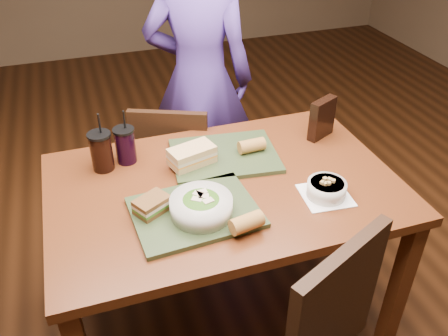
{
  "coord_description": "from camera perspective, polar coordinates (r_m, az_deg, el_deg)",
  "views": [
    {
      "loc": [
        -0.45,
        -1.36,
        1.8
      ],
      "look_at": [
        0.0,
        0.0,
        0.82
      ],
      "focal_mm": 38.0,
      "sensor_mm": 36.0,
      "label": 1
    }
  ],
  "objects": [
    {
      "name": "dining_table",
      "position": [
        1.83,
        0.0,
        -4.14
      ],
      "size": [
        1.3,
        0.85,
        0.75
      ],
      "color": "#572911",
      "rests_on": "ground"
    },
    {
      "name": "baguette_far",
      "position": [
        1.92,
        3.35,
        2.71
      ],
      "size": [
        0.11,
        0.06,
        0.05
      ],
      "primitive_type": "cylinder",
      "rotation": [
        0.0,
        1.57,
        0.05
      ],
      "color": "#AD7533",
      "rests_on": "tray_far"
    },
    {
      "name": "diner",
      "position": [
        2.53,
        -2.99,
        10.53
      ],
      "size": [
        0.67,
        0.56,
        1.56
      ],
      "primitive_type": "imported",
      "rotation": [
        0.0,
        0.0,
        2.75
      ],
      "color": "#4D328B",
      "rests_on": "ground"
    },
    {
      "name": "cup_berry",
      "position": [
        1.9,
        -11.79,
        2.73
      ],
      "size": [
        0.08,
        0.08,
        0.23
      ],
      "color": "black",
      "rests_on": "dining_table"
    },
    {
      "name": "ground",
      "position": [
        2.3,
        0.0,
        -17.08
      ],
      "size": [
        6.0,
        6.0,
        0.0
      ],
      "primitive_type": "plane",
      "color": "#381C0B",
      "rests_on": "ground"
    },
    {
      "name": "chip_bag",
      "position": [
        2.07,
        11.71,
        5.86
      ],
      "size": [
        0.14,
        0.1,
        0.18
      ],
      "primitive_type": "cube",
      "rotation": [
        0.0,
        0.0,
        0.46
      ],
      "color": "black",
      "rests_on": "dining_table"
    },
    {
      "name": "cup_cola",
      "position": [
        1.88,
        -14.53,
        1.98
      ],
      "size": [
        0.09,
        0.09,
        0.24
      ],
      "color": "black",
      "rests_on": "dining_table"
    },
    {
      "name": "soup_bowl",
      "position": [
        1.74,
        12.23,
        -2.45
      ],
      "size": [
        0.18,
        0.18,
        0.07
      ],
      "color": "white",
      "rests_on": "dining_table"
    },
    {
      "name": "chair_far",
      "position": [
        2.38,
        -6.79,
        -0.23
      ],
      "size": [
        0.47,
        0.48,
        0.83
      ],
      "color": "black",
      "rests_on": "ground"
    },
    {
      "name": "sandwich_near",
      "position": [
        1.62,
        -8.67,
        -4.42
      ],
      "size": [
        0.14,
        0.12,
        0.05
      ],
      "color": "#593819",
      "rests_on": "tray_near"
    },
    {
      "name": "tray_far",
      "position": [
        1.92,
        0.06,
        1.49
      ],
      "size": [
        0.45,
        0.37,
        0.02
      ],
      "primitive_type": "cube",
      "rotation": [
        0.0,
        0.0,
        -0.12
      ],
      "color": "#2C3B1F",
      "rests_on": "dining_table"
    },
    {
      "name": "salad_bowl",
      "position": [
        1.59,
        -2.76,
        -4.51
      ],
      "size": [
        0.21,
        0.21,
        0.07
      ],
      "color": "silver",
      "rests_on": "tray_near"
    },
    {
      "name": "tray_near",
      "position": [
        1.64,
        -3.5,
        -5.32
      ],
      "size": [
        0.44,
        0.35,
        0.02
      ],
      "primitive_type": "cube",
      "rotation": [
        0.0,
        0.0,
        0.06
      ],
      "color": "#2C3B1F",
      "rests_on": "dining_table"
    },
    {
      "name": "baguette_near",
      "position": [
        1.54,
        2.74,
        -6.58
      ],
      "size": [
        0.12,
        0.08,
        0.06
      ],
      "primitive_type": "cylinder",
      "rotation": [
        0.0,
        1.57,
        0.2
      ],
      "color": "#AD7533",
      "rests_on": "tray_near"
    },
    {
      "name": "sandwich_far",
      "position": [
        1.84,
        -3.88,
        1.52
      ],
      "size": [
        0.19,
        0.14,
        0.07
      ],
      "color": "tan",
      "rests_on": "tray_far"
    }
  ]
}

